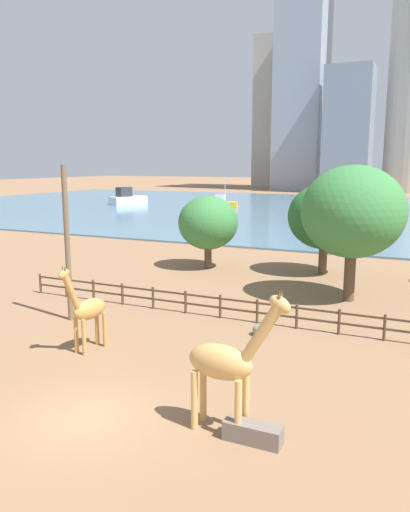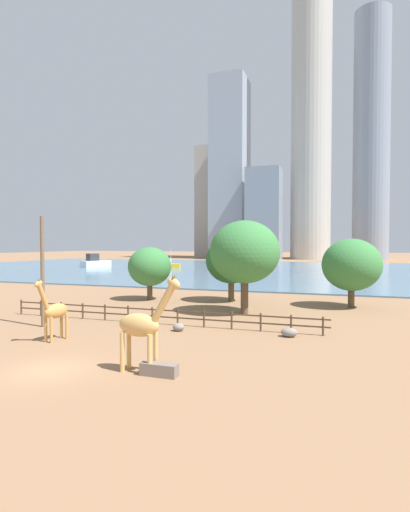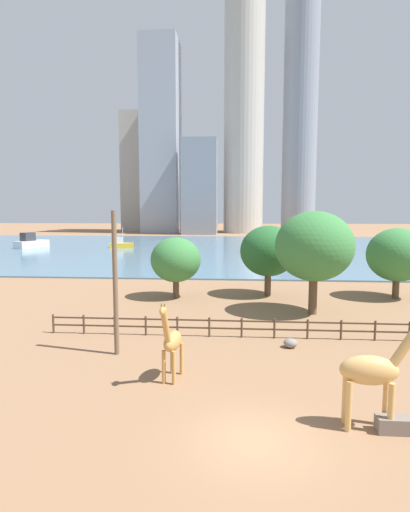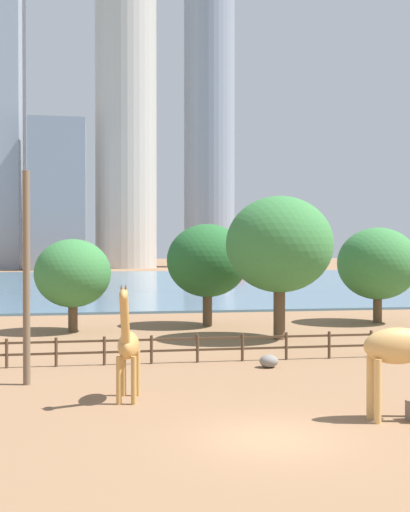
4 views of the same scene
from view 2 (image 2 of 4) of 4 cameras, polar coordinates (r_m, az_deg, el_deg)
name	(u,v)px [view 2 (image 2 of 4)]	position (r m, az deg, el deg)	size (l,w,h in m)	color
ground_plane	(280,270)	(97.08, 10.61, -1.93)	(400.00, 400.00, 0.00)	#8C6647
harbor_water	(278,270)	(94.11, 10.35, -1.99)	(180.00, 86.00, 0.20)	slate
giraffe_tall	(142,325)	(19.77, -8.93, -9.73)	(3.40, 0.96, 4.82)	tan
giraffe_companion	(54,311)	(27.52, -20.71, -7.34)	(1.00, 2.63, 4.13)	#C18C47
utility_pole	(42,272)	(32.19, -22.20, -2.08)	(0.28, 0.28, 8.29)	brown
boulder_near_fence	(178,327)	(28.95, -3.81, -10.09)	(0.84, 0.75, 0.56)	gray
boulder_by_pole	(289,332)	(27.72, 11.93, -10.61)	(1.09, 0.82, 0.61)	gray
feeding_trough	(159,370)	(19.65, -6.57, -15.82)	(1.80, 0.60, 0.60)	#72665B
enclosure_fence	(154,314)	(31.56, -7.32, -8.23)	(26.12, 0.14, 1.30)	#4C3826
tree_left_large	(352,265)	(41.26, 20.20, -1.20)	(5.63, 5.63, 6.72)	brown
tree_center_broad	(245,252)	(35.44, 5.68, 0.55)	(6.20, 6.20, 8.30)	brown
tree_right_tall	(150,267)	(44.49, -7.91, -1.53)	(4.77, 4.77, 5.85)	brown
tree_left_small	(231,261)	(42.89, 3.77, -0.66)	(5.49, 5.49, 6.91)	brown
boat_ferry	(353,264)	(107.72, 20.42, -1.05)	(6.12, 5.79, 2.73)	#B22D28
boat_sailboat	(169,265)	(99.48, -5.14, -1.25)	(5.55, 3.04, 4.73)	gold
boat_tug	(95,262)	(108.38, -15.42, -0.85)	(5.31, 8.37, 3.46)	silver
skyline_tower_needle	(214,202)	(191.13, 1.24, 7.74)	(15.83, 10.42, 52.14)	#ADA89E
skyline_block_central	(371,137)	(175.59, 22.69, 15.47)	(13.68, 13.68, 96.40)	gray
skyline_tower_glass	(311,123)	(172.04, 14.92, 17.89)	(15.68, 15.68, 108.26)	#B7B2A8
skyline_block_left	(264,214)	(155.29, 8.42, 5.92)	(12.87, 10.64, 34.99)	gray
skyline_block_right	(230,169)	(170.94, 3.58, 12.27)	(14.25, 15.84, 74.73)	#939EAD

